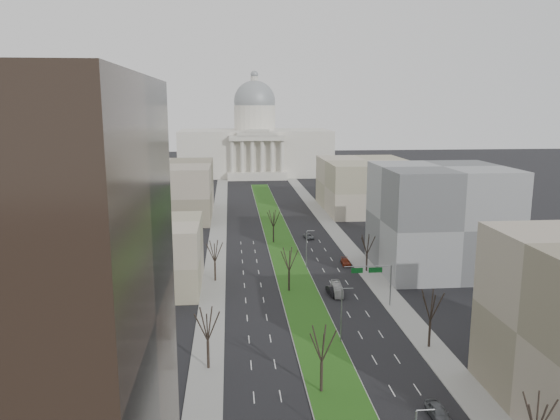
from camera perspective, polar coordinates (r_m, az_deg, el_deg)
ground at (r=151.27m, az=0.07°, el=-3.42°), size 600.00×600.00×0.00m
median at (r=150.27m, az=0.10°, el=-3.48°), size 8.00×222.03×0.20m
sidewalk_left at (r=126.66m, az=-6.83°, el=-6.36°), size 5.00×330.00×0.15m
sidewalk_right at (r=130.35m, az=8.82°, el=-5.91°), size 5.00×330.00×0.15m
capitol at (r=296.53m, az=-2.63°, el=6.87°), size 80.00×46.00×55.00m
building_beige_left at (r=116.68m, az=-14.69°, el=-4.62°), size 26.00×22.00×14.00m
building_grey_right at (r=129.67m, az=16.39°, el=-0.88°), size 28.00×26.00×24.00m
building_far_left at (r=189.29m, az=-11.69°, el=2.06°), size 30.00×40.00×18.00m
building_far_right at (r=199.03m, az=8.95°, el=2.59°), size 30.00×40.00×18.00m
tree_left_mid at (r=80.09m, az=-7.60°, el=-11.65°), size 5.40×5.40×9.72m
tree_left_far at (r=118.04m, az=-6.84°, el=-4.23°), size 5.28×5.28×9.50m
tree_right_near at (r=64.82m, az=25.33°, el=-18.75°), size 5.16×5.16×9.29m
tree_right_mid at (r=89.13m, az=15.51°, el=-9.47°), size 5.52×5.52×9.94m
tree_right_far at (r=125.74m, az=9.11°, el=-3.49°), size 5.04×5.04×9.07m
tree_median_a at (r=73.60m, az=4.41°, el=-13.70°), size 5.40×5.40×9.72m
tree_median_b at (r=110.84m, az=0.95°, el=-5.08°), size 5.40×5.40×9.72m
tree_median_c at (r=149.51m, az=-0.70°, el=-0.84°), size 5.40×5.40×9.72m
streetlamp_median_b at (r=89.01m, az=6.47°, el=-10.76°), size 1.90×0.20×9.16m
streetlamp_median_c at (r=126.46m, az=2.82°, el=-4.08°), size 1.90×0.20×9.16m
mast_arm_signs at (r=104.53m, az=10.08°, el=-6.77°), size 9.12×0.24×8.09m
car_grey_near at (r=73.44m, az=16.22°, el=-19.61°), size 2.19×5.03×1.69m
car_black at (r=111.11m, az=5.59°, el=-8.43°), size 2.45×5.29×1.68m
car_red at (r=131.41m, az=6.89°, el=-5.42°), size 2.19×4.98×1.42m
car_grey_far at (r=155.81m, az=3.02°, el=-2.76°), size 2.78×4.95×1.31m
box_van at (r=111.77m, az=6.00°, el=-8.20°), size 2.37×7.71×2.11m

